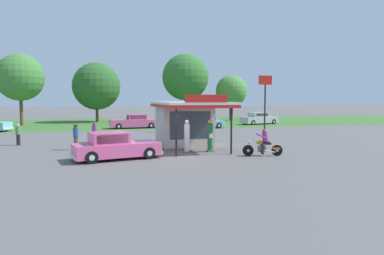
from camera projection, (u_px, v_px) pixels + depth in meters
name	position (u px, v px, depth m)	size (l,w,h in m)	color
ground_plane	(184.00, 155.00, 20.49)	(300.00, 300.00, 0.00)	#5B5959
grass_verge_strip	(134.00, 123.00, 49.36)	(120.00, 24.00, 0.01)	#3D6B2D
service_station_kiosk	(185.00, 120.00, 25.00)	(4.29, 7.65, 3.57)	beige
gas_pump_nearside	(187.00, 138.00, 21.50)	(0.44, 0.44, 2.05)	slate
gas_pump_offside	(210.00, 137.00, 21.89)	(0.44, 0.44, 2.05)	slate
motorcycle_with_rider	(263.00, 145.00, 20.31)	(2.29, 0.85, 1.58)	black
featured_classic_sedan	(115.00, 147.00, 19.23)	(5.07, 2.87, 1.51)	#E55993
parked_car_back_row_far_right	(134.00, 122.00, 40.02)	(5.71, 2.28, 1.59)	#E55993
parked_car_back_row_far_left	(203.00, 123.00, 39.89)	(5.23, 2.27, 1.41)	#7AC6D1
parked_car_back_row_right	(259.00, 119.00, 46.38)	(5.71, 3.08, 1.59)	#B7B7BC
bystander_strolling_foreground	(76.00, 136.00, 22.71)	(0.37, 0.37, 1.68)	brown
bystander_standing_back_lot	(18.00, 134.00, 25.00)	(0.34, 0.34, 1.54)	black
bystander_leaning_by_kiosk	(158.00, 123.00, 35.13)	(0.34, 0.34, 1.71)	#2D3351
bystander_chatting_near_pumps	(94.00, 132.00, 26.77)	(0.34, 0.34, 1.56)	black
tree_oak_distant_spare	(20.00, 78.00, 43.89)	(5.93, 5.93, 9.04)	brown
tree_oak_right	(95.00, 87.00, 50.86)	(6.89, 6.89, 8.68)	brown
tree_oak_far_right	(186.00, 78.00, 53.44)	(7.15, 7.15, 10.31)	brown
tree_oak_left	(232.00, 91.00, 54.61)	(4.91, 4.91, 7.13)	brown
roadside_pole_sign	(265.00, 97.00, 27.03)	(1.10, 0.12, 5.14)	black
spare_tire_stack	(139.00, 145.00, 22.97)	(0.60, 0.60, 0.54)	black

